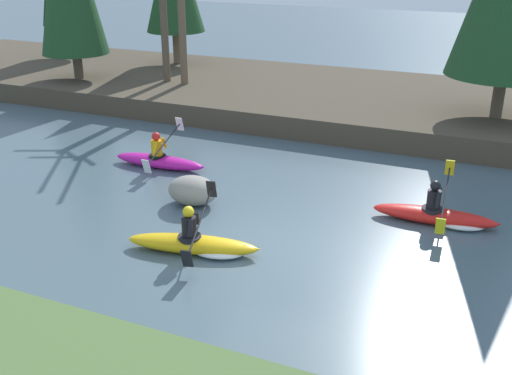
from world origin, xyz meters
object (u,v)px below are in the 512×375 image
kayaker_middle (198,243)px  kayaker_trailing (160,160)px  kayaker_lead (440,215)px  boulder_midstream (193,190)px

kayaker_middle → kayaker_trailing: same height
kayaker_lead → boulder_midstream: 5.70m
kayaker_middle → boulder_midstream: bearing=108.4°
kayaker_lead → boulder_midstream: kayaker_lead is taller
kayaker_lead → kayaker_middle: same height
kayaker_middle → boulder_midstream: size_ratio=2.30×
kayaker_middle → boulder_midstream: (-1.26, 2.07, 0.14)m
kayaker_middle → kayaker_trailing: 5.08m
kayaker_lead → kayaker_middle: (-4.31, -3.30, 0.00)m
kayaker_lead → kayaker_trailing: 7.62m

